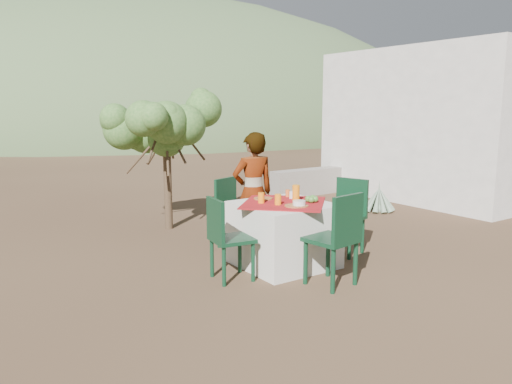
{
  "coord_description": "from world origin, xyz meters",
  "views": [
    {
      "loc": [
        -3.67,
        -4.7,
        1.88
      ],
      "look_at": [
        -0.28,
        0.27,
        0.84
      ],
      "focal_mm": 35.0,
      "sensor_mm": 36.0,
      "label": 1
    }
  ],
  "objects_px": {
    "table": "(284,234)",
    "chair_near": "(338,235)",
    "person": "(253,192)",
    "chair_left": "(225,235)",
    "shrub_tree": "(168,133)",
    "agave": "(379,200)",
    "chair_right": "(347,212)",
    "chair_far": "(232,209)",
    "juice_pitcher": "(296,193)",
    "guesthouse": "(446,124)"
  },
  "relations": [
    {
      "from": "table",
      "to": "chair_near",
      "type": "height_order",
      "value": "chair_near"
    },
    {
      "from": "person",
      "to": "table",
      "type": "bearing_deg",
      "value": 96.63
    },
    {
      "from": "chair_left",
      "to": "person",
      "type": "relative_size",
      "value": 0.59
    },
    {
      "from": "chair_left",
      "to": "shrub_tree",
      "type": "xyz_separation_m",
      "value": [
        0.53,
        2.56,
        0.97
      ]
    },
    {
      "from": "table",
      "to": "agave",
      "type": "height_order",
      "value": "table"
    },
    {
      "from": "table",
      "to": "chair_left",
      "type": "xyz_separation_m",
      "value": [
        -0.85,
        -0.08,
        0.13
      ]
    },
    {
      "from": "table",
      "to": "chair_right",
      "type": "distance_m",
      "value": 1.01
    },
    {
      "from": "chair_right",
      "to": "agave",
      "type": "relative_size",
      "value": 1.54
    },
    {
      "from": "chair_far",
      "to": "shrub_tree",
      "type": "relative_size",
      "value": 0.5
    },
    {
      "from": "agave",
      "to": "table",
      "type": "bearing_deg",
      "value": -155.77
    },
    {
      "from": "juice_pitcher",
      "to": "chair_near",
      "type": "bearing_deg",
      "value": -99.85
    },
    {
      "from": "chair_left",
      "to": "chair_right",
      "type": "bearing_deg",
      "value": -81.57
    },
    {
      "from": "chair_near",
      "to": "chair_right",
      "type": "xyz_separation_m",
      "value": [
        0.98,
        0.86,
        -0.02
      ]
    },
    {
      "from": "guesthouse",
      "to": "chair_left",
      "type": "bearing_deg",
      "value": -163.15
    },
    {
      "from": "agave",
      "to": "guesthouse",
      "type": "relative_size",
      "value": 0.15
    },
    {
      "from": "person",
      "to": "shrub_tree",
      "type": "relative_size",
      "value": 0.83
    },
    {
      "from": "chair_near",
      "to": "chair_left",
      "type": "distance_m",
      "value": 1.2
    },
    {
      "from": "chair_right",
      "to": "guesthouse",
      "type": "bearing_deg",
      "value": 94.8
    },
    {
      "from": "chair_far",
      "to": "chair_left",
      "type": "xyz_separation_m",
      "value": [
        -0.77,
        -1.12,
        -0.01
      ]
    },
    {
      "from": "chair_far",
      "to": "chair_right",
      "type": "relative_size",
      "value": 0.97
    },
    {
      "from": "chair_left",
      "to": "person",
      "type": "bearing_deg",
      "value": -41.33
    },
    {
      "from": "chair_right",
      "to": "shrub_tree",
      "type": "distance_m",
      "value": 3.0
    },
    {
      "from": "chair_right",
      "to": "person",
      "type": "bearing_deg",
      "value": -144.97
    },
    {
      "from": "juice_pitcher",
      "to": "guesthouse",
      "type": "bearing_deg",
      "value": 19.12
    },
    {
      "from": "chair_near",
      "to": "shrub_tree",
      "type": "xyz_separation_m",
      "value": [
        -0.34,
        3.38,
        0.92
      ]
    },
    {
      "from": "agave",
      "to": "juice_pitcher",
      "type": "relative_size",
      "value": 3.21
    },
    {
      "from": "chair_far",
      "to": "shrub_tree",
      "type": "height_order",
      "value": "shrub_tree"
    },
    {
      "from": "juice_pitcher",
      "to": "person",
      "type": "bearing_deg",
      "value": 101.4
    },
    {
      "from": "chair_right",
      "to": "juice_pitcher",
      "type": "height_order",
      "value": "chair_right"
    },
    {
      "from": "chair_far",
      "to": "person",
      "type": "relative_size",
      "value": 0.59
    },
    {
      "from": "chair_near",
      "to": "agave",
      "type": "distance_m",
      "value": 4.06
    },
    {
      "from": "chair_left",
      "to": "agave",
      "type": "height_order",
      "value": "chair_left"
    },
    {
      "from": "shrub_tree",
      "to": "guesthouse",
      "type": "distance_m",
      "value": 6.11
    },
    {
      "from": "guesthouse",
      "to": "juice_pitcher",
      "type": "bearing_deg",
      "value": -160.88
    },
    {
      "from": "table",
      "to": "shrub_tree",
      "type": "xyz_separation_m",
      "value": [
        -0.32,
        2.48,
        1.1
      ]
    },
    {
      "from": "agave",
      "to": "juice_pitcher",
      "type": "bearing_deg",
      "value": -154.41
    },
    {
      "from": "person",
      "to": "shrub_tree",
      "type": "bearing_deg",
      "value": -69.96
    },
    {
      "from": "agave",
      "to": "chair_left",
      "type": "bearing_deg",
      "value": -159.38
    },
    {
      "from": "table",
      "to": "chair_far",
      "type": "distance_m",
      "value": 1.05
    },
    {
      "from": "shrub_tree",
      "to": "chair_right",
      "type": "bearing_deg",
      "value": -62.48
    },
    {
      "from": "person",
      "to": "agave",
      "type": "relative_size",
      "value": 2.5
    },
    {
      "from": "juice_pitcher",
      "to": "chair_far",
      "type": "bearing_deg",
      "value": 103.08
    },
    {
      "from": "table",
      "to": "chair_far",
      "type": "bearing_deg",
      "value": 94.1
    },
    {
      "from": "table",
      "to": "agave",
      "type": "distance_m",
      "value": 3.61
    },
    {
      "from": "chair_far",
      "to": "chair_left",
      "type": "relative_size",
      "value": 1.01
    },
    {
      "from": "table",
      "to": "juice_pitcher",
      "type": "distance_m",
      "value": 0.51
    },
    {
      "from": "chair_far",
      "to": "chair_near",
      "type": "bearing_deg",
      "value": -107.36
    },
    {
      "from": "person",
      "to": "juice_pitcher",
      "type": "xyz_separation_m",
      "value": [
        0.14,
        -0.7,
        0.08
      ]
    },
    {
      "from": "chair_left",
      "to": "juice_pitcher",
      "type": "bearing_deg",
      "value": -79.01
    },
    {
      "from": "chair_right",
      "to": "agave",
      "type": "xyz_separation_m",
      "value": [
        2.3,
        1.53,
        -0.32
      ]
    }
  ]
}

